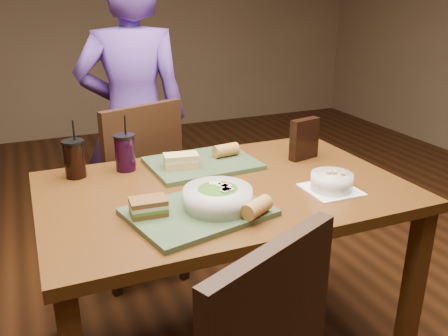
{
  "coord_description": "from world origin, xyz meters",
  "views": [
    {
      "loc": [
        -0.62,
        -1.46,
        1.42
      ],
      "look_at": [
        0.0,
        0.0,
        0.82
      ],
      "focal_mm": 38.0,
      "sensor_mm": 36.0,
      "label": 1
    }
  ],
  "objects": [
    {
      "name": "dining_table",
      "position": [
        0.0,
        0.0,
        0.66
      ],
      "size": [
        1.3,
        0.85,
        0.75
      ],
      "color": "#4E2C0F",
      "rests_on": "ground"
    },
    {
      "name": "chair_far",
      "position": [
        -0.16,
        0.66,
        0.52
      ],
      "size": [
        0.52,
        0.53,
        0.94
      ],
      "color": "black",
      "rests_on": "ground"
    },
    {
      "name": "diner",
      "position": [
        -0.11,
        0.94,
        0.78
      ],
      "size": [
        0.63,
        0.47,
        1.56
      ],
      "primitive_type": "imported",
      "rotation": [
        0.0,
        0.0,
        2.97
      ],
      "color": "#4E2F82",
      "rests_on": "ground"
    },
    {
      "name": "tray_near",
      "position": [
        -0.17,
        -0.18,
        0.76
      ],
      "size": [
        0.48,
        0.4,
        0.02
      ],
      "primitive_type": "cube",
      "rotation": [
        0.0,
        0.0,
        0.22
      ],
      "color": "#36492B",
      "rests_on": "dining_table"
    },
    {
      "name": "tray_far",
      "position": [
        0.0,
        0.23,
        0.76
      ],
      "size": [
        0.44,
        0.34,
        0.02
      ],
      "primitive_type": "cube",
      "rotation": [
        0.0,
        0.0,
        0.06
      ],
      "color": "#36492B",
      "rests_on": "dining_table"
    },
    {
      "name": "salad_bowl",
      "position": [
        -0.1,
        -0.19,
        0.8
      ],
      "size": [
        0.22,
        0.22,
        0.07
      ],
      "color": "silver",
      "rests_on": "tray_near"
    },
    {
      "name": "soup_bowl",
      "position": [
        0.34,
        -0.18,
        0.78
      ],
      "size": [
        0.18,
        0.18,
        0.07
      ],
      "color": "white",
      "rests_on": "dining_table"
    },
    {
      "name": "sandwich_near",
      "position": [
        -0.32,
        -0.16,
        0.79
      ],
      "size": [
        0.12,
        0.08,
        0.05
      ],
      "color": "#593819",
      "rests_on": "tray_near"
    },
    {
      "name": "sandwich_far",
      "position": [
        -0.09,
        0.21,
        0.79
      ],
      "size": [
        0.14,
        0.09,
        0.05
      ],
      "color": "tan",
      "rests_on": "tray_far"
    },
    {
      "name": "baguette_near",
      "position": [
        -0.01,
        -0.29,
        0.79
      ],
      "size": [
        0.12,
        0.1,
        0.05
      ],
      "primitive_type": "cylinder",
      "rotation": [
        0.0,
        1.57,
        0.51
      ],
      "color": "#AD7533",
      "rests_on": "tray_near"
    },
    {
      "name": "baguette_far",
      "position": [
        0.12,
        0.26,
        0.79
      ],
      "size": [
        0.11,
        0.07,
        0.05
      ],
      "primitive_type": "cylinder",
      "rotation": [
        0.0,
        1.57,
        0.14
      ],
      "color": "#AD7533",
      "rests_on": "tray_far"
    },
    {
      "name": "cup_cola",
      "position": [
        -0.48,
        0.31,
        0.82
      ],
      "size": [
        0.08,
        0.08,
        0.22
      ],
      "color": "black",
      "rests_on": "dining_table"
    },
    {
      "name": "cup_berry",
      "position": [
        -0.29,
        0.3,
        0.82
      ],
      "size": [
        0.08,
        0.08,
        0.22
      ],
      "color": "black",
      "rests_on": "dining_table"
    },
    {
      "name": "chip_bag",
      "position": [
        0.43,
        0.15,
        0.84
      ],
      "size": [
        0.14,
        0.07,
        0.17
      ],
      "primitive_type": "cube",
      "rotation": [
        0.0,
        0.0,
        0.22
      ],
      "color": "black",
      "rests_on": "dining_table"
    }
  ]
}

